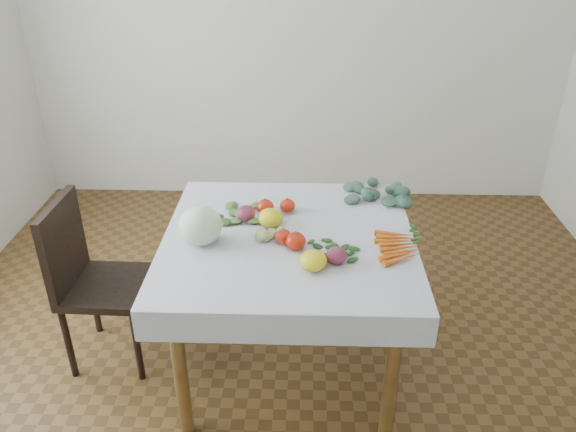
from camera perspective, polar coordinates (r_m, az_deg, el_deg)
name	(u,v)px	position (r m, az deg, el deg)	size (l,w,h in m)	color
ground	(289,362)	(2.99, 0.05, -14.64)	(4.00, 4.00, 0.00)	brown
back_wall	(297,22)	(4.24, 0.93, 19.07)	(4.00, 0.04, 2.70)	silver
table	(289,255)	(2.58, 0.06, -4.00)	(1.00, 1.00, 0.75)	brown
tablecloth	(289,237)	(2.53, 0.06, -2.10)	(1.12, 1.12, 0.01)	white
chair	(89,273)	(2.90, -19.58, -5.46)	(0.41, 0.41, 0.88)	black
cabbage	(201,226)	(2.47, -8.87, -0.97)	(0.19, 0.19, 0.17)	#D8F2CA
tomato_a	(265,207)	(2.70, -2.32, 0.94)	(0.08, 0.08, 0.07)	red
tomato_b	(288,206)	(2.72, -0.05, 1.05)	(0.07, 0.07, 0.07)	red
tomato_c	(296,241)	(2.42, 0.77, -2.58)	(0.09, 0.09, 0.08)	red
tomato_d	(283,237)	(2.46, -0.50, -2.11)	(0.07, 0.07, 0.07)	red
heirloom_back	(271,218)	(2.60, -1.78, -0.16)	(0.12, 0.12, 0.08)	yellow
heirloom_front	(313,261)	(2.29, 2.59, -4.54)	(0.11, 0.11, 0.08)	yellow
onion_a	(246,213)	(2.65, -4.28, 0.27)	(0.09, 0.09, 0.08)	maroon
onion_b	(336,256)	(2.33, 4.93, -4.03)	(0.09, 0.09, 0.07)	maroon
tomatillo_cluster	(270,236)	(2.48, -1.82, -2.06)	(0.13, 0.11, 0.05)	#B8C873
carrot_bunch	(399,246)	(2.48, 11.18, -3.02)	(0.18, 0.28, 0.03)	#D36217
kale_bunch	(374,193)	(2.90, 8.73, 2.30)	(0.31, 0.29, 0.04)	#3C634A
basil_bunch	(333,250)	(2.43, 4.62, -3.45)	(0.22, 0.18, 0.01)	#1B4C17
dill_bunch	(236,214)	(2.70, -5.29, 0.24)	(0.23, 0.21, 0.03)	#477033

